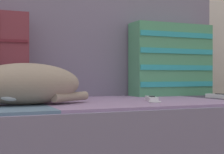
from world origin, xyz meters
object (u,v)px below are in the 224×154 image
at_px(couch, 39,146).
at_px(game_remote_near, 220,96).
at_px(sleeping_cat, 21,85).
at_px(game_remote_far, 152,99).
at_px(throw_pillow_striped, 171,60).

xyz_separation_m(couch, game_remote_near, (0.83, -0.10, 0.19)).
relative_size(sleeping_cat, game_remote_far, 2.40).
height_order(sleeping_cat, game_remote_near, sleeping_cat).
height_order(throw_pillow_striped, game_remote_near, throw_pillow_striped).
bearing_deg(sleeping_cat, throw_pillow_striped, 20.49).
relative_size(throw_pillow_striped, game_remote_near, 2.39).
xyz_separation_m(sleeping_cat, game_remote_far, (0.53, -0.01, -0.06)).
xyz_separation_m(throw_pillow_striped, game_remote_near, (0.09, -0.28, -0.18)).
bearing_deg(couch, throw_pillow_striped, 13.96).
height_order(throw_pillow_striped, sleeping_cat, throw_pillow_striped).
bearing_deg(couch, sleeping_cat, -124.58).
bearing_deg(game_remote_far, game_remote_near, 5.10).
bearing_deg(throw_pillow_striped, couch, -166.04).
relative_size(couch, game_remote_near, 11.53).
bearing_deg(game_remote_far, couch, 163.78).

